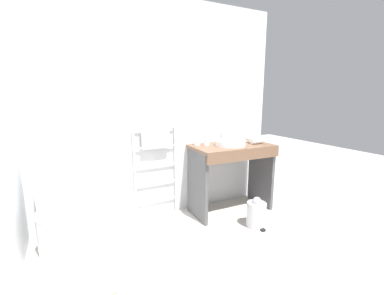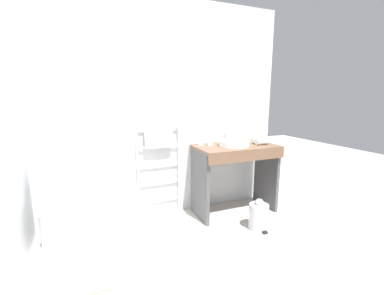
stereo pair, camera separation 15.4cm
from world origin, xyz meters
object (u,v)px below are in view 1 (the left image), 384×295
(cup_near_edge, at_px, (207,142))
(trash_bin, at_px, (256,214))
(sink_basin, at_px, (230,143))
(cup_near_wall, at_px, (197,142))
(towel_radiator, at_px, (156,152))
(hair_dryer, at_px, (256,141))
(toilet, at_px, (59,221))

(cup_near_edge, bearing_deg, trash_bin, -63.23)
(sink_basin, bearing_deg, cup_near_wall, 151.30)
(towel_radiator, height_order, cup_near_wall, towel_radiator)
(sink_basin, distance_m, hair_dryer, 0.37)
(towel_radiator, bearing_deg, sink_basin, -17.37)
(towel_radiator, xyz_separation_m, sink_basin, (0.86, -0.27, 0.09))
(sink_basin, xyz_separation_m, cup_near_wall, (-0.36, 0.19, 0.01))
(sink_basin, relative_size, cup_near_edge, 4.46)
(sink_basin, bearing_deg, trash_bin, -82.46)
(sink_basin, height_order, hair_dryer, hair_dryer)
(cup_near_wall, height_order, hair_dryer, cup_near_wall)
(toilet, height_order, towel_radiator, towel_radiator)
(hair_dryer, bearing_deg, cup_near_wall, 162.36)
(toilet, height_order, trash_bin, toilet)
(towel_radiator, relative_size, trash_bin, 3.23)
(towel_radiator, relative_size, hair_dryer, 5.37)
(toilet, height_order, cup_near_wall, cup_near_wall)
(towel_radiator, xyz_separation_m, hair_dryer, (1.22, -0.30, 0.09))
(cup_near_wall, relative_size, cup_near_edge, 1.09)
(cup_near_edge, bearing_deg, cup_near_wall, 157.74)
(sink_basin, bearing_deg, cup_near_edge, 148.64)
(toilet, xyz_separation_m, cup_near_edge, (1.65, 0.17, 0.59))
(toilet, distance_m, cup_near_wall, 1.67)
(cup_near_edge, height_order, trash_bin, cup_near_edge)
(towel_radiator, height_order, trash_bin, towel_radiator)
(towel_radiator, relative_size, cup_near_wall, 12.57)
(hair_dryer, bearing_deg, toilet, 179.52)
(cup_near_edge, bearing_deg, towel_radiator, 169.04)
(sink_basin, xyz_separation_m, hair_dryer, (0.37, -0.04, 0.00))
(towel_radiator, distance_m, cup_near_wall, 0.52)
(hair_dryer, relative_size, trash_bin, 0.60)
(toilet, relative_size, hair_dryer, 3.54)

